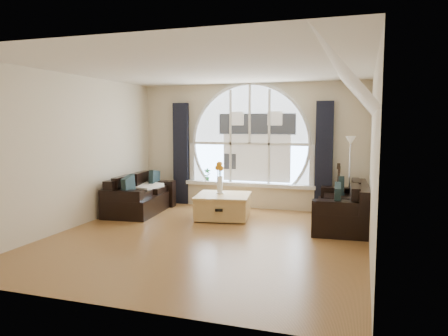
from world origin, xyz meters
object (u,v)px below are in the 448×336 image
(coffee_chest, at_px, (223,205))
(potted_plant, at_px, (207,174))
(sofa_left, at_px, (140,193))
(vase_flowers, at_px, (220,174))
(guitar, at_px, (338,189))
(sofa_right, at_px, (342,205))
(floor_lamp, at_px, (349,178))

(coffee_chest, xyz_separation_m, potted_plant, (-0.76, 1.17, 0.44))
(sofa_left, height_order, coffee_chest, sofa_left)
(vase_flowers, distance_m, guitar, 2.41)
(sofa_right, relative_size, floor_lamp, 1.10)
(floor_lamp, relative_size, guitar, 1.51)
(coffee_chest, bearing_deg, vase_flowers, 127.66)
(sofa_right, relative_size, vase_flowers, 2.51)
(sofa_right, relative_size, coffee_chest, 1.72)
(sofa_left, bearing_deg, floor_lamp, 4.67)
(vase_flowers, relative_size, floor_lamp, 0.44)
(sofa_right, distance_m, guitar, 1.04)
(floor_lamp, bearing_deg, guitar, 129.97)
(potted_plant, bearing_deg, sofa_left, -130.27)
(vase_flowers, relative_size, guitar, 0.66)
(sofa_left, xyz_separation_m, sofa_right, (4.04, 0.00, 0.00))
(vase_flowers, height_order, potted_plant, vase_flowers)
(sofa_right, bearing_deg, guitar, 93.30)
(vase_flowers, xyz_separation_m, floor_lamp, (2.44, 0.63, -0.05))
(coffee_chest, distance_m, floor_lamp, 2.51)
(sofa_right, distance_m, potted_plant, 3.26)
(potted_plant, bearing_deg, guitar, -3.76)
(vase_flowers, bearing_deg, coffee_chest, -42.79)
(sofa_right, bearing_deg, potted_plant, 154.29)
(sofa_right, height_order, potted_plant, potted_plant)
(coffee_chest, distance_m, guitar, 2.35)
(coffee_chest, bearing_deg, sofa_left, 171.99)
(potted_plant, bearing_deg, vase_flowers, -58.44)
(sofa_right, height_order, floor_lamp, floor_lamp)
(coffee_chest, bearing_deg, guitar, 15.27)
(coffee_chest, height_order, floor_lamp, floor_lamp)
(coffee_chest, relative_size, floor_lamp, 0.64)
(sofa_left, height_order, sofa_right, sofa_right)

